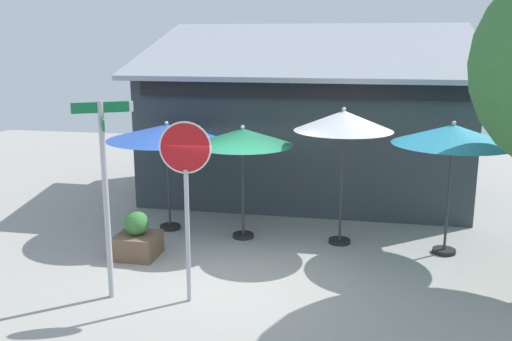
{
  "coord_description": "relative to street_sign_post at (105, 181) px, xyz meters",
  "views": [
    {
      "loc": [
        2.26,
        -9.08,
        4.01
      ],
      "look_at": [
        0.2,
        1.2,
        1.6
      ],
      "focal_mm": 39.7,
      "sensor_mm": 36.0,
      "label": 1
    }
  ],
  "objects": [
    {
      "name": "ground_plane",
      "position": [
        1.65,
        1.3,
        -1.96
      ],
      "size": [
        28.0,
        28.0,
        0.1
      ],
      "primitive_type": "cube",
      "color": "#9E9B93"
    },
    {
      "name": "cafe_building",
      "position": [
        2.33,
        6.84,
        -0.14
      ],
      "size": [
        8.37,
        4.79,
        4.5
      ],
      "color": "#333D42",
      "rests_on": "ground"
    },
    {
      "name": "street_sign_post",
      "position": [
        0.0,
        0.0,
        0.0
      ],
      "size": [
        0.79,
        0.74,
        3.14
      ],
      "color": "#A8AAB2",
      "rests_on": "ground"
    },
    {
      "name": "stop_sign",
      "position": [
        1.26,
        0.1,
        0.09
      ],
      "size": [
        0.79,
        0.12,
        2.86
      ],
      "color": "#A8AAB2",
      "rests_on": "ground"
    },
    {
      "name": "patio_umbrella_royal_blue_left",
      "position": [
        -0.24,
        3.39,
        0.21
      ],
      "size": [
        2.55,
        2.55,
        2.37
      ],
      "color": "black",
      "rests_on": "ground"
    },
    {
      "name": "patio_umbrella_forest_green_center",
      "position": [
        1.45,
        3.15,
        0.19
      ],
      "size": [
        2.04,
        2.04,
        2.37
      ],
      "color": "black",
      "rests_on": "ground"
    },
    {
      "name": "patio_umbrella_ivory_right",
      "position": [
        3.44,
        3.21,
        0.56
      ],
      "size": [
        1.93,
        1.93,
        2.77
      ],
      "color": "black",
      "rests_on": "ground"
    },
    {
      "name": "patio_umbrella_teal_far_right",
      "position": [
        5.46,
        3.05,
        0.39
      ],
      "size": [
        2.24,
        2.24,
        2.58
      ],
      "color": "black",
      "rests_on": "ground"
    },
    {
      "name": "sidewalk_planter",
      "position": [
        -0.28,
        1.71,
        -1.57
      ],
      "size": [
        0.77,
        0.77,
        0.89
      ],
      "color": "brown",
      "rests_on": "ground"
    }
  ]
}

